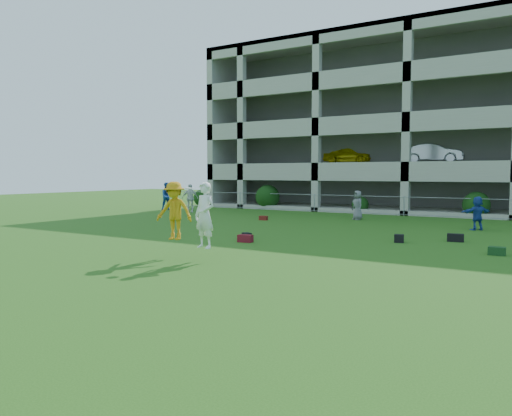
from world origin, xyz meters
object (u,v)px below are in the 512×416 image
Objects in this scene: bystander_b at (190,198)px; bystander_c at (358,205)px; crate_d at (399,238)px; parking_garage at (437,128)px; bystander_a at (167,196)px; frisbee_contest at (184,212)px; bystander_d at (477,213)px.

bystander_b is 1.15× the size of bystander_c.
parking_garage reaches higher than crate_d.
bystander_a is 20.49m from frisbee_contest.
crate_d is 0.16× the size of frisbee_contest.
parking_garage is (15.55, 12.62, 5.04)m from bystander_a.
frisbee_contest is 0.08× the size of parking_garage.
bystander_b is at bearing 128.57° from frisbee_contest.
parking_garage reaches higher than bystander_c.
bystander_b is 11.47m from bystander_c.
bystander_a is at bearing -142.61° from bystander_c.
bystander_b is 18.25m from frisbee_contest.
bystander_a is 14.06m from bystander_c.
bystander_b reaches higher than bystander_d.
bystander_b is 19.26m from parking_garage.
crate_d is at bearing 29.17° from bystander_d.
crate_d is 8.44m from frisbee_contest.
bystander_d is at bearing 20.71° from bystander_c.
bystander_d is 0.69× the size of frisbee_contest.
bystander_d is at bearing -58.12° from bystander_a.
bystander_d is at bearing -32.86° from bystander_b.
bystander_a is at bearing 133.03° from frisbee_contest.
bystander_c is 1.06× the size of bystander_d.
parking_garage is (-3.05, 20.64, 5.86)m from crate_d.
bystander_c is 4.67× the size of crate_d.
parking_garage reaches higher than bystander_b.
bystander_d is 16.36m from parking_garage.
bystander_b is at bearing -67.71° from bystander_a.
frisbee_contest is at bearing -123.59° from crate_d.
bystander_b is at bearing -47.48° from bystander_d.
crate_d is (4.54, -7.93, -0.67)m from bystander_c.
frisbee_contest is (-0.08, -14.88, 0.60)m from bystander_c.
frisbee_contest is at bearing -93.25° from parking_garage.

